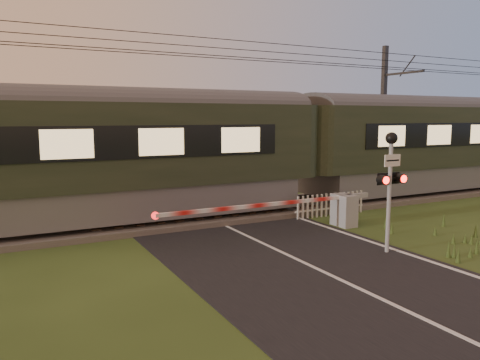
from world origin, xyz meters
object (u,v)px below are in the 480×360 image
train (299,147)px  picket_fence (331,204)px  crossing_signal (390,171)px  catenary_mast (384,115)px  boom_gate (334,209)px

train → picket_fence: train is taller
train → crossing_signal: size_ratio=14.13×
crossing_signal → picket_fence: 4.88m
catenary_mast → picket_fence: bearing=-147.2°
boom_gate → picket_fence: (0.99, 1.42, -0.17)m
train → catenary_mast: bearing=18.9°
picket_fence → catenary_mast: size_ratio=0.43×
crossing_signal → boom_gate: bearing=78.6°
crossing_signal → picket_fence: bearing=69.9°
crossing_signal → catenary_mast: bearing=46.6°
crossing_signal → catenary_mast: 11.68m
train → crossing_signal: bearing=-103.4°
catenary_mast → train: bearing=-161.1°
boom_gate → picket_fence: size_ratio=2.44×
train → picket_fence: (0.10, -1.89, -1.91)m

